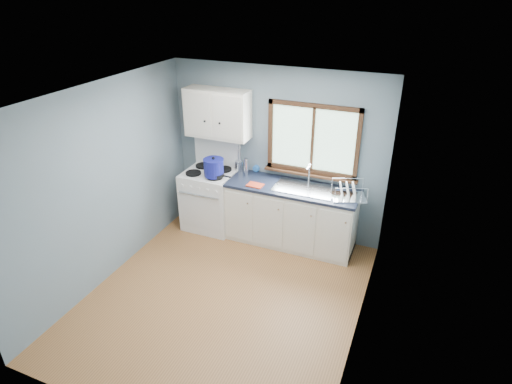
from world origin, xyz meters
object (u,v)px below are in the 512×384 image
at_px(thermos, 246,167).
at_px(stockpot, 214,167).
at_px(base_cabinets, 291,218).
at_px(gas_range, 211,198).
at_px(dish_rack, 348,193).
at_px(skillet, 216,174).
at_px(sink, 304,193).
at_px(utensil_crock, 239,166).

bearing_deg(thermos, stockpot, -146.37).
bearing_deg(thermos, base_cabinets, -7.49).
distance_m(gas_range, dish_rack, 2.15).
height_order(gas_range, dish_rack, gas_range).
relative_size(gas_range, skillet, 3.69).
relative_size(sink, thermos, 3.10).
bearing_deg(dish_rack, gas_range, 158.64).
bearing_deg(sink, thermos, 173.92).
distance_m(stockpot, thermos, 0.47).
relative_size(base_cabinets, thermos, 6.82).
xyz_separation_m(gas_range, skillet, (0.19, -0.15, 0.49)).
bearing_deg(thermos, sink, -6.08).
xyz_separation_m(skillet, thermos, (0.36, 0.27, 0.07)).
distance_m(utensil_crock, dish_rack, 1.72).
distance_m(gas_range, utensil_crock, 0.68).
height_order(base_cabinets, utensil_crock, utensil_crock).
bearing_deg(base_cabinets, gas_range, -179.18).
height_order(gas_range, skillet, gas_range).
relative_size(gas_range, stockpot, 3.82).
bearing_deg(utensil_crock, gas_range, -149.01).
bearing_deg(skillet, thermos, 37.31).
xyz_separation_m(utensil_crock, thermos, (0.16, -0.12, 0.05)).
relative_size(base_cabinets, sink, 2.20).
height_order(sink, dish_rack, sink).
distance_m(stockpot, utensil_crock, 0.45).
bearing_deg(base_cabinets, sink, -0.13).
relative_size(stockpot, thermos, 1.31).
distance_m(gas_range, base_cabinets, 1.31).
height_order(sink, stockpot, stockpot).
bearing_deg(stockpot, utensil_crock, 58.66).
relative_size(gas_range, dish_rack, 2.58).
relative_size(gas_range, utensil_crock, 3.39).
bearing_deg(base_cabinets, skillet, -171.35).
bearing_deg(stockpot, base_cabinets, 8.11).
height_order(sink, utensil_crock, utensil_crock).
bearing_deg(skillet, utensil_crock, 63.36).
xyz_separation_m(gas_range, thermos, (0.55, 0.12, 0.56)).
bearing_deg(utensil_crock, dish_rack, -8.37).
relative_size(sink, dish_rack, 1.59).
relative_size(base_cabinets, skillet, 5.02).
xyz_separation_m(skillet, utensil_crock, (0.20, 0.39, 0.02)).
distance_m(gas_range, sink, 1.53).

